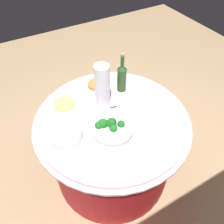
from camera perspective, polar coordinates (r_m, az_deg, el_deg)
The scene contains 11 objects.
ground_plane at distance 2.28m, azimuth 0.00°, elevation -14.00°, with size 6.00×6.00×0.00m, color #9E7F5B.
buffet_table at distance 1.97m, azimuth 0.00°, elevation -8.47°, with size 1.16×1.16×0.74m.
broccoli_bowl at distance 1.55m, azimuth -0.09°, elevation -4.15°, with size 0.28×0.28×0.12m.
plate_stack at distance 1.55m, azimuth -11.34°, elevation -5.91°, with size 0.21×0.21×0.07m.
wine_bottle at distance 1.83m, azimuth 2.43°, elevation 8.66°, with size 0.07×0.07×0.34m.
decorative_fruit_vase at distance 1.68m, azimuth -2.43°, elevation 6.28°, with size 0.11×0.11×0.34m.
serving_tongs at distance 1.50m, azimuth 11.83°, elevation -10.37°, with size 0.05×0.17×0.01m.
food_plate_rice at distance 1.78m, azimuth 8.23°, elevation 1.96°, with size 0.22×0.22×0.04m.
food_plate_peanuts at distance 1.93m, azimuth -3.74°, elevation 6.60°, with size 0.22×0.22×0.04m.
food_plate_noodles at distance 1.79m, azimuth -11.70°, elevation 1.74°, with size 0.22×0.22×0.04m.
label_placard_front at distance 1.70m, azimuth 0.37°, elevation 0.95°, with size 0.05×0.02×0.05m.
Camera 1 is at (0.57, 1.00, 1.97)m, focal length 37.01 mm.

